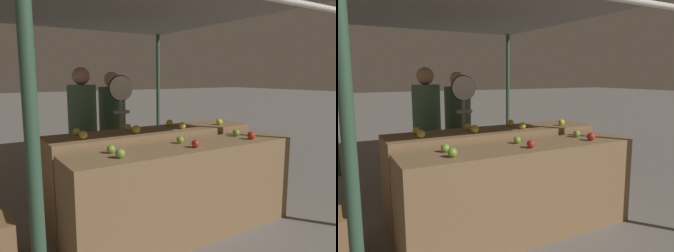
% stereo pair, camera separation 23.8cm
% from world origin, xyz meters
% --- Properties ---
extents(ground_plane, '(60.00, 60.00, 0.00)m').
position_xyz_m(ground_plane, '(0.00, 0.00, 0.00)').
color(ground_plane, slate).
extents(market_canopy, '(3.23, 4.05, 2.36)m').
position_xyz_m(market_canopy, '(0.00, 1.05, 2.24)').
color(market_canopy, '#33513D').
rests_on(market_canopy, ground_plane).
extents(display_counter_front, '(2.33, 0.55, 0.89)m').
position_xyz_m(display_counter_front, '(0.00, 0.00, 0.44)').
color(display_counter_front, olive).
rests_on(display_counter_front, ground_plane).
extents(display_counter_back, '(2.33, 0.55, 0.96)m').
position_xyz_m(display_counter_back, '(0.00, 0.60, 0.48)').
color(display_counter_back, olive).
rests_on(display_counter_back, ground_plane).
extents(apple_front_0, '(0.08, 0.08, 0.08)m').
position_xyz_m(apple_front_0, '(-0.73, -0.10, 0.93)').
color(apple_front_0, '#7AA338').
rests_on(apple_front_0, display_counter_front).
extents(apple_front_1, '(0.08, 0.08, 0.08)m').
position_xyz_m(apple_front_1, '(0.01, -0.12, 0.93)').
color(apple_front_1, '#B72D23').
rests_on(apple_front_1, display_counter_front).
extents(apple_front_2, '(0.08, 0.08, 0.08)m').
position_xyz_m(apple_front_2, '(0.74, -0.12, 0.93)').
color(apple_front_2, '#B72D23').
rests_on(apple_front_2, display_counter_front).
extents(apple_front_3, '(0.07, 0.07, 0.07)m').
position_xyz_m(apple_front_3, '(-0.73, 0.10, 0.93)').
color(apple_front_3, '#7AA338').
rests_on(apple_front_3, display_counter_front).
extents(apple_front_4, '(0.07, 0.07, 0.07)m').
position_xyz_m(apple_front_4, '(-0.00, 0.11, 0.92)').
color(apple_front_4, '#7AA338').
rests_on(apple_front_4, display_counter_front).
extents(apple_front_5, '(0.08, 0.08, 0.08)m').
position_xyz_m(apple_front_5, '(0.73, 0.10, 0.93)').
color(apple_front_5, '#7AA338').
rests_on(apple_front_5, display_counter_front).
extents(apple_back_0, '(0.08, 0.08, 0.08)m').
position_xyz_m(apple_back_0, '(-0.83, 0.49, 1.00)').
color(apple_back_0, yellow).
rests_on(apple_back_0, display_counter_back).
extents(apple_back_1, '(0.09, 0.09, 0.09)m').
position_xyz_m(apple_back_1, '(-0.28, 0.50, 1.00)').
color(apple_back_1, gold).
rests_on(apple_back_1, display_counter_back).
extents(apple_back_2, '(0.08, 0.08, 0.08)m').
position_xyz_m(apple_back_2, '(0.29, 0.48, 0.99)').
color(apple_back_2, gold).
rests_on(apple_back_2, display_counter_back).
extents(apple_back_3, '(0.08, 0.08, 0.08)m').
position_xyz_m(apple_back_3, '(0.83, 0.48, 0.99)').
color(apple_back_3, gold).
rests_on(apple_back_3, display_counter_back).
extents(apple_back_4, '(0.07, 0.07, 0.07)m').
position_xyz_m(apple_back_4, '(-0.83, 0.72, 0.99)').
color(apple_back_4, yellow).
rests_on(apple_back_4, display_counter_back).
extents(apple_back_5, '(0.08, 0.08, 0.08)m').
position_xyz_m(apple_back_5, '(-0.28, 0.70, 1.00)').
color(apple_back_5, gold).
rests_on(apple_back_5, display_counter_back).
extents(apple_back_6, '(0.08, 0.08, 0.08)m').
position_xyz_m(apple_back_6, '(0.27, 0.71, 1.00)').
color(apple_back_6, gold).
rests_on(apple_back_6, display_counter_back).
extents(produce_scale, '(0.32, 0.20, 1.55)m').
position_xyz_m(produce_scale, '(-0.12, 1.20, 1.14)').
color(produce_scale, '#99999E').
rests_on(produce_scale, ground_plane).
extents(person_vendor_at_scale, '(0.37, 0.37, 1.65)m').
position_xyz_m(person_vendor_at_scale, '(-0.50, 1.51, 0.95)').
color(person_vendor_at_scale, '#2D2D38').
rests_on(person_vendor_at_scale, ground_plane).
extents(person_customer_left, '(0.50, 0.50, 1.60)m').
position_xyz_m(person_customer_left, '(0.04, 1.84, 0.92)').
color(person_customer_left, '#2D2D38').
rests_on(person_customer_left, ground_plane).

